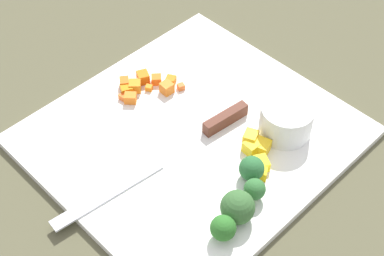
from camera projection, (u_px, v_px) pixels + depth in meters
ground_plane at (192, 138)px, 0.83m from camera, size 4.00×4.00×0.00m
cutting_board at (192, 135)px, 0.83m from camera, size 0.41×0.38×0.01m
prep_bowl at (286, 120)px, 0.81m from camera, size 0.07×0.07×0.05m
chef_knife at (192, 140)px, 0.81m from camera, size 0.32×0.05×0.02m
carrot_dice_0 at (136, 86)px, 0.88m from camera, size 0.02×0.02×0.02m
carrot_dice_1 at (181, 87)px, 0.88m from camera, size 0.01×0.01×0.01m
carrot_dice_2 at (127, 90)px, 0.87m from camera, size 0.02×0.02×0.01m
carrot_dice_3 at (167, 88)px, 0.87m from camera, size 0.02×0.02×0.02m
carrot_dice_4 at (149, 88)px, 0.88m from camera, size 0.01×0.01×0.01m
carrot_dice_5 at (125, 83)px, 0.88m from camera, size 0.02×0.02×0.02m
carrot_dice_6 at (171, 80)px, 0.89m from camera, size 0.02×0.02×0.01m
carrot_dice_7 at (156, 80)px, 0.89m from camera, size 0.02×0.02×0.01m
carrot_dice_8 at (124, 97)px, 0.87m from camera, size 0.01×0.01×0.01m
carrot_dice_9 at (130, 98)px, 0.86m from camera, size 0.02×0.02×0.01m
carrot_dice_10 at (143, 77)px, 0.89m from camera, size 0.02×0.02×0.02m
pepper_dice_0 at (261, 173)px, 0.77m from camera, size 0.02×0.02×0.02m
pepper_dice_1 at (262, 163)px, 0.78m from camera, size 0.03×0.03×0.02m
pepper_dice_2 at (251, 148)px, 0.79m from camera, size 0.02×0.02×0.02m
pepper_dice_3 at (250, 139)px, 0.80m from camera, size 0.03×0.02×0.02m
pepper_dice_4 at (262, 147)px, 0.80m from camera, size 0.03×0.03×0.02m
broccoli_floret_0 at (223, 228)px, 0.70m from camera, size 0.03×0.03×0.04m
broccoli_floret_1 at (238, 207)px, 0.71m from camera, size 0.04×0.04×0.04m
broccoli_floret_2 at (249, 170)px, 0.76m from camera, size 0.03×0.03×0.04m
broccoli_floret_3 at (255, 189)px, 0.74m from camera, size 0.03×0.03×0.03m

